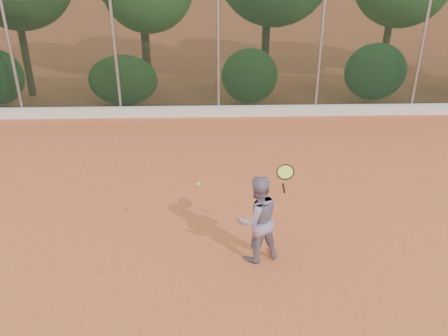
{
  "coord_description": "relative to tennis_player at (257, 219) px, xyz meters",
  "views": [
    {
      "loc": [
        -0.24,
        -7.48,
        5.71
      ],
      "look_at": [
        0.0,
        1.0,
        1.25
      ],
      "focal_mm": 40.0,
      "sensor_mm": 36.0,
      "label": 1
    }
  ],
  "objects": [
    {
      "name": "concrete_curb",
      "position": [
        -0.55,
        6.98,
        -0.68
      ],
      "size": [
        24.0,
        0.2,
        0.3
      ],
      "primitive_type": "cube",
      "color": "silver",
      "rests_on": "ground"
    },
    {
      "name": "tennis_player",
      "position": [
        0.0,
        0.0,
        0.0
      ],
      "size": [
        0.98,
        0.88,
        1.66
      ],
      "primitive_type": "imported",
      "rotation": [
        0.0,
        0.0,
        3.51
      ],
      "color": "gray",
      "rests_on": "ground"
    },
    {
      "name": "chainlink_fence",
      "position": [
        -0.55,
        7.16,
        1.03
      ],
      "size": [
        24.09,
        0.09,
        3.5
      ],
      "color": "black",
      "rests_on": "ground"
    },
    {
      "name": "tennis_racket",
      "position": [
        0.44,
        -0.02,
        0.91
      ],
      "size": [
        0.39,
        0.37,
        0.58
      ],
      "color": "black",
      "rests_on": "ground"
    },
    {
      "name": "tennis_ball_in_flight",
      "position": [
        -1.01,
        -0.04,
        0.75
      ],
      "size": [
        0.07,
        0.07,
        0.07
      ],
      "color": "#B1D430",
      "rests_on": "ground"
    },
    {
      "name": "ground",
      "position": [
        -0.55,
        0.16,
        -0.83
      ],
      "size": [
        80.0,
        80.0,
        0.0
      ],
      "primitive_type": "plane",
      "color": "#BC552C",
      "rests_on": "ground"
    }
  ]
}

